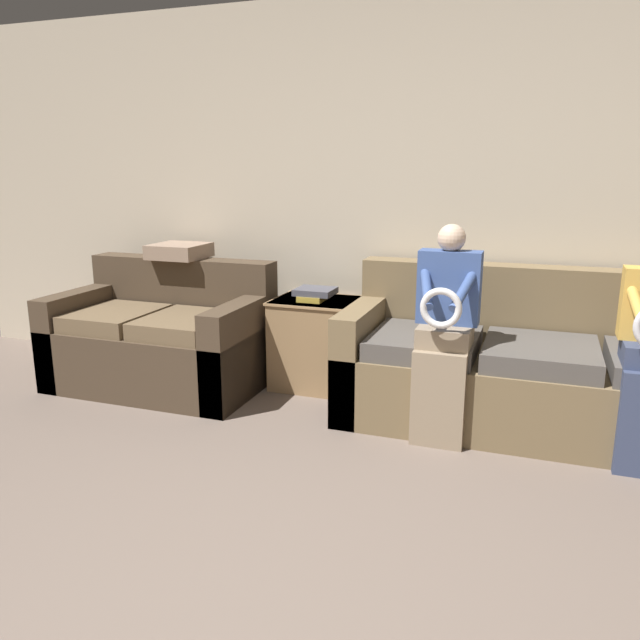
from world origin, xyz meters
The scene contains 7 objects.
wall_back centered at (0.00, 3.02, 1.27)m, with size 7.49×0.06×2.55m.
couch_main centered at (0.80, 2.55, 0.32)m, with size 2.25×0.88×0.89m.
couch_side centered at (-1.66, 2.42, 0.31)m, with size 1.40×0.85×0.85m.
child_left_seated centered at (0.30, 2.18, 0.64)m, with size 0.34×0.37×1.18m.
side_shelf centered at (-0.65, 2.74, 0.31)m, with size 0.55×0.47×0.61m.
book_stack centered at (-0.65, 2.72, 0.66)m, with size 0.25×0.24×0.08m.
throw_pillow centered at (-1.67, 2.71, 0.90)m, with size 0.36×0.36×0.10m.
Camera 1 is at (0.76, -1.11, 1.48)m, focal length 35.00 mm.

